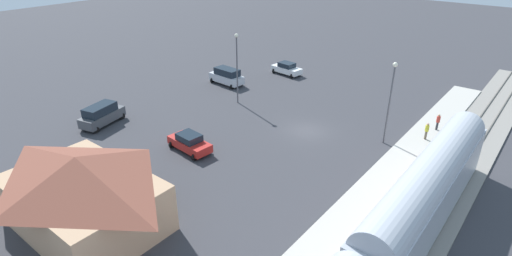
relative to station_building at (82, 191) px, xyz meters
name	(u,v)px	position (x,y,z in m)	size (l,w,h in m)	color
ground_plane	(307,131)	(-4.00, -22.00, -2.83)	(200.00, 200.00, 0.00)	#38383D
railway_track	(450,176)	(-18.00, -22.00, -2.73)	(4.80, 70.00, 0.30)	gray
platform	(403,160)	(-14.00, -22.00, -2.68)	(3.20, 46.00, 0.30)	#B7B2A8
station_building	(82,191)	(0.00, 0.00, 0.00)	(11.30, 7.97, 5.43)	tan
pedestrian_on_platform	(438,121)	(-14.51, -29.91, -1.55)	(0.36, 0.36, 1.71)	#333338
pedestrian_waiting_far	(427,130)	(-14.28, -27.09, -1.55)	(0.36, 0.36, 1.71)	brown
sedan_red	(190,142)	(2.29, -11.66, -1.95)	(4.65, 2.58, 1.74)	red
sedan_white	(287,68)	(8.07, -35.90, -1.95)	(4.68, 2.66, 1.74)	white
suv_charcoal	(102,115)	(13.76, -9.90, -1.68)	(3.07, 5.23, 2.22)	#47494F
suv_silver	(227,76)	(11.94, -27.45, -1.68)	(5.02, 2.65, 2.22)	silver
light_pole_near_platform	(391,94)	(-11.20, -24.42, 2.21)	(0.44, 0.44, 8.04)	#515156
light_pole_lot_center	(237,61)	(6.56, -23.43, 2.33)	(0.44, 0.44, 8.27)	#515156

